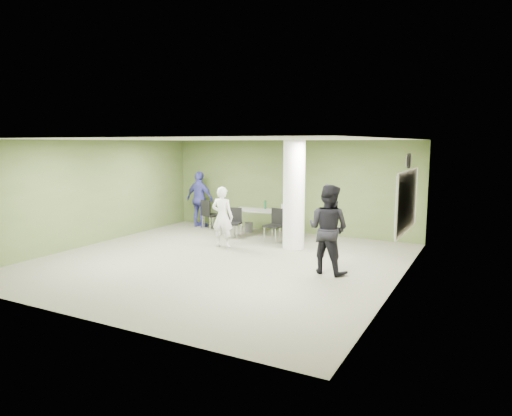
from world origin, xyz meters
The scene contains 17 objects.
floor centered at (0.00, 0.00, 0.00)m, with size 8.00×8.00×0.00m, color #555443.
ceiling centered at (0.00, 0.00, 2.80)m, with size 8.00×8.00×0.00m, color white.
wall_back centered at (0.00, 4.00, 1.40)m, with size 8.00×0.02×2.80m, color #455729.
wall_left centered at (-4.00, 0.00, 1.40)m, with size 0.02×8.00×2.80m, color #455729.
wall_right_cream centered at (4.00, 0.00, 1.40)m, with size 0.02×8.00×2.80m, color beige.
column centered at (1.00, 2.00, 1.40)m, with size 0.56×0.56×2.80m, color silver.
whiteboard centered at (3.92, 1.20, 1.50)m, with size 0.05×2.30×1.30m.
wall_clock centered at (3.92, 1.20, 2.35)m, with size 0.06×0.32×0.32m.
folding_table centered at (-0.52, 3.09, 0.72)m, with size 1.67×0.84×1.01m.
wastebasket centered at (-1.07, 3.36, 0.15)m, with size 0.26×0.26×0.30m, color #4C4C4C.
chair_back_left centered at (-2.39, 3.15, 0.55)m, with size 0.60×0.60×0.94m.
chair_back_right centered at (-2.43, 3.26, 0.50)m, with size 0.56×0.56×0.86m.
chair_table_left centered at (-1.07, 2.46, 0.50)m, with size 0.50×0.50×0.86m.
chair_table_right centered at (0.24, 2.51, 0.54)m, with size 0.53×0.53×0.92m.
woman_white centered at (-0.72, 1.28, 0.80)m, with size 0.58×0.38×1.60m, color silver.
man_black centered at (2.53, 0.22, 0.94)m, with size 0.91×0.71×1.88m, color black.
man_blue centered at (-2.89, 3.40, 0.91)m, with size 1.06×0.44×1.81m, color #38398B.
Camera 1 is at (5.54, -8.76, 2.72)m, focal length 32.00 mm.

